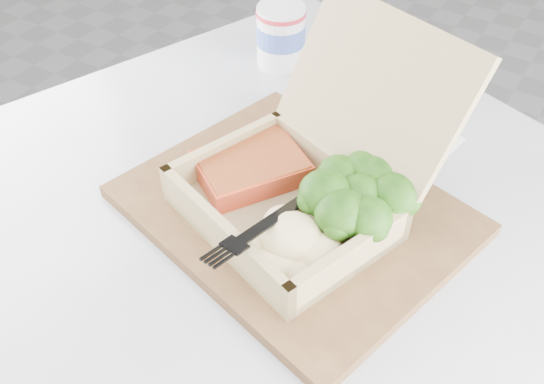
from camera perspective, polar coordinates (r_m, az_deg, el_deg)
The scene contains 10 objects.
floor at distance 1.67m, azimuth -12.65°, elevation -3.81°, with size 4.00×4.00×0.00m, color gray.
cafe_table at distance 0.78m, azimuth -0.73°, elevation -13.67°, with size 1.02×1.02×0.73m.
serving_tray at distance 0.65m, azimuth 2.06°, elevation -1.69°, with size 0.34×0.27×0.01m, color brown.
takeout_container at distance 0.62m, azimuth 3.81°, elevation 2.15°, with size 0.27×0.29×0.18m.
salmon_fillet at distance 0.65m, azimuth -2.03°, elevation 2.35°, with size 0.08×0.11×0.02m, color #FF5331.
broccoli_pile at distance 0.60m, azimuth 8.21°, elevation -0.85°, with size 0.12×0.12×0.04m, color #336B17, non-canonical shape.
mashed_potatoes at distance 0.57m, azimuth 1.78°, elevation -4.22°, with size 0.10×0.09×0.03m, color beige.
plastic_fork at distance 0.58m, azimuth 1.66°, elevation -1.23°, with size 0.03×0.16×0.03m.
paper_cup at distance 0.87m, azimuth 0.84°, elevation 14.62°, with size 0.07×0.07×0.09m.
receipt at distance 0.75m, azimuth 13.41°, elevation 3.74°, with size 0.07×0.12×0.00m, color silver.
Camera 1 is at (0.90, -0.74, 1.19)m, focal length 40.00 mm.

